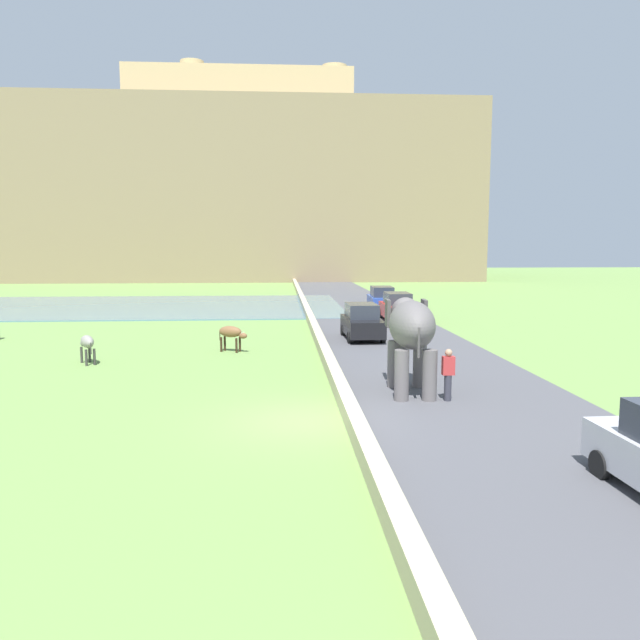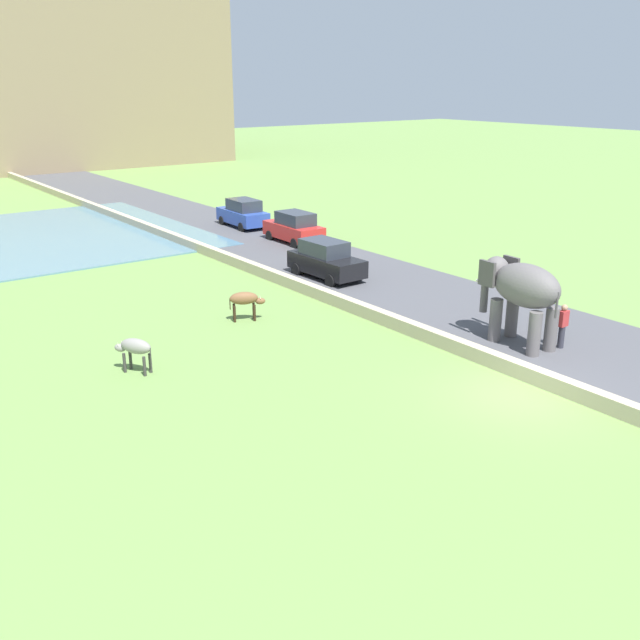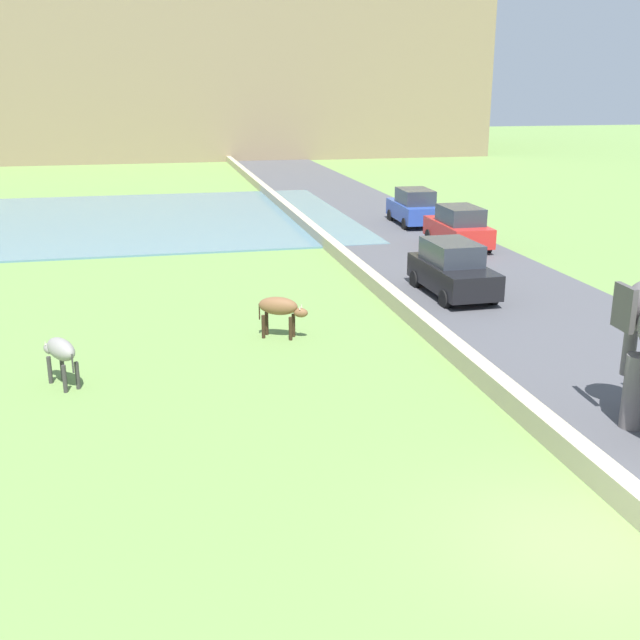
% 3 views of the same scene
% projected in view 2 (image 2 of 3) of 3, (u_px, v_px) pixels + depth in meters
% --- Properties ---
extents(ground_plane, '(220.00, 220.00, 0.00)m').
position_uv_depth(ground_plane, '(517.00, 396.00, 21.22)').
color(ground_plane, '#6B8E47').
extents(road_surface, '(7.00, 120.00, 0.06)m').
position_uv_depth(road_surface, '(282.00, 250.00, 39.21)').
color(road_surface, '#4C4C51').
rests_on(road_surface, ground).
extents(barrier_wall, '(0.40, 110.00, 0.50)m').
position_uv_depth(barrier_wall, '(240.00, 263.00, 35.47)').
color(barrier_wall, tan).
rests_on(barrier_wall, ground).
extents(elephant, '(1.56, 3.50, 2.99)m').
position_uv_depth(elephant, '(521.00, 290.00, 24.62)').
color(elephant, '#605B5B').
rests_on(elephant, ground).
extents(person_beside_elephant, '(0.36, 0.22, 1.63)m').
position_uv_depth(person_beside_elephant, '(562.00, 326.00, 24.60)').
color(person_beside_elephant, '#33333D').
rests_on(person_beside_elephant, ground).
extents(car_blue, '(1.92, 4.07, 1.80)m').
position_uv_depth(car_blue, '(243.00, 213.00, 44.88)').
color(car_blue, '#2D4CA8').
rests_on(car_blue, ground).
extents(car_black, '(1.86, 4.03, 1.80)m').
position_uv_depth(car_black, '(326.00, 260.00, 33.41)').
color(car_black, black).
rests_on(car_black, ground).
extents(car_red, '(1.85, 4.03, 1.80)m').
position_uv_depth(car_red, '(294.00, 228.00, 40.61)').
color(car_red, red).
rests_on(car_red, ground).
extents(cow_grey, '(0.99, 1.37, 1.15)m').
position_uv_depth(cow_grey, '(135.00, 348.00, 22.67)').
color(cow_grey, gray).
rests_on(cow_grey, ground).
extents(cow_brown, '(1.39, 0.91, 1.15)m').
position_uv_depth(cow_brown, '(245.00, 300.00, 27.59)').
color(cow_brown, brown).
rests_on(cow_brown, ground).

